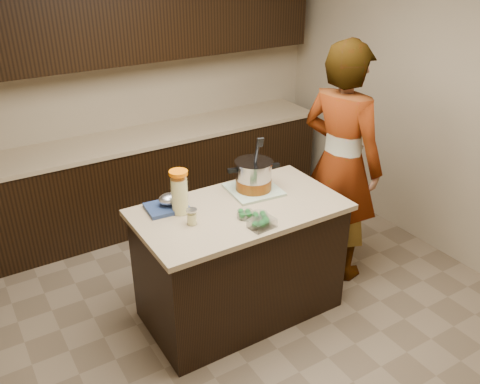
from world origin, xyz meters
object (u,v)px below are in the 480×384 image
object	(u,v)px
person	(341,164)
stock_pot	(254,177)
island	(240,261)
lemonade_pitcher	(180,194)

from	to	relation	value
person	stock_pot	bearing A→B (deg)	68.81
island	person	xyz separation A→B (m)	(0.98, 0.07, 0.53)
stock_pot	person	size ratio (longest dim) A/B	0.20
person	island	bearing A→B (deg)	79.82
island	stock_pot	world-z (taller)	stock_pot
person	lemonade_pitcher	bearing A→B (deg)	72.19
island	stock_pot	distance (m)	0.62
island	lemonade_pitcher	distance (m)	0.72
island	stock_pot	xyz separation A→B (m)	(0.22, 0.16, 0.56)
stock_pot	person	world-z (taller)	person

